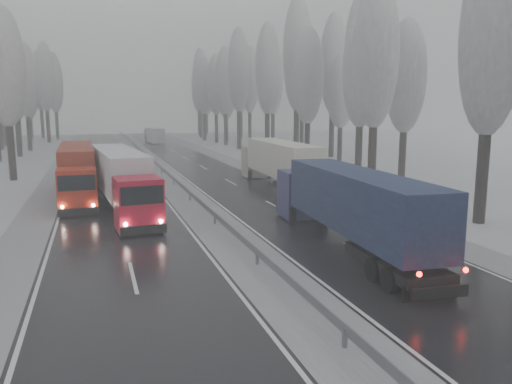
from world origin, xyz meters
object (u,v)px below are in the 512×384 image
truck_cream_box (278,161)px  box_truck_distant (154,135)px  truck_red_red (77,168)px  truck_red_white (121,176)px  truck_blue_box (347,202)px

truck_cream_box → box_truck_distant: (-3.60, 59.15, -0.80)m
box_truck_distant → truck_red_red: bearing=-107.3°
truck_red_red → truck_red_white: bearing=-65.2°
truck_cream_box → truck_red_white: size_ratio=1.01×
truck_blue_box → truck_red_white: (-9.91, 12.86, 0.05)m
box_truck_distant → truck_red_white: truck_red_white is taller
truck_cream_box → truck_red_white: bearing=-155.4°
truck_blue_box → truck_cream_box: truck_cream_box is taller
truck_cream_box → box_truck_distant: truck_cream_box is taller
truck_red_white → truck_blue_box: bearing=-57.2°
box_truck_distant → truck_red_red: size_ratio=0.54×
box_truck_distant → truck_red_white: size_ratio=0.53×
box_truck_distant → truck_red_white: bearing=-103.7°
truck_blue_box → truck_red_red: size_ratio=1.00×
truck_cream_box → truck_red_red: truck_cream_box is taller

